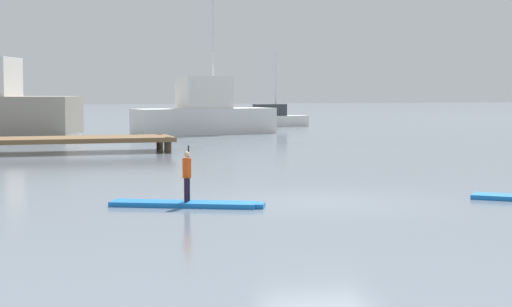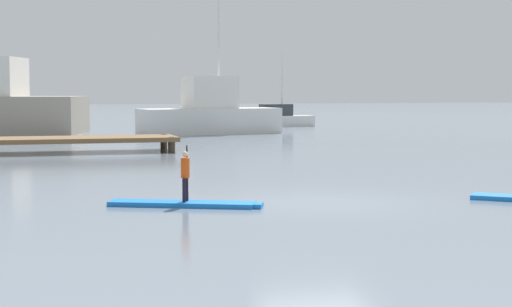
{
  "view_description": "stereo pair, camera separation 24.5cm",
  "coord_description": "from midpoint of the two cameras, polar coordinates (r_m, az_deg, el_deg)",
  "views": [
    {
      "loc": [
        -6.35,
        -16.84,
        2.48
      ],
      "look_at": [
        -0.64,
        2.75,
        0.88
      ],
      "focal_mm": 57.69,
      "sensor_mm": 36.0,
      "label": 1
    },
    {
      "loc": [
        -6.11,
        -16.91,
        2.48
      ],
      "look_at": [
        -0.64,
        2.75,
        0.88
      ],
      "focal_mm": 57.69,
      "sensor_mm": 36.0,
      "label": 2
    }
  ],
  "objects": [
    {
      "name": "ground_plane",
      "position": [
        18.16,
        3.99,
        -3.38
      ],
      "size": [
        240.0,
        240.0,
        0.0
      ],
      "primitive_type": "plane",
      "color": "slate"
    },
    {
      "name": "paddler_child_solo",
      "position": [
        17.45,
        -5.2,
        -1.39
      ],
      "size": [
        0.25,
        0.36,
        1.18
      ],
      "color": "black",
      "rests_on": "paddleboard_near"
    },
    {
      "name": "fishing_boat_green_midground",
      "position": [
        54.64,
        0.87,
        2.47
      ],
      "size": [
        5.28,
        1.87,
        4.88
      ],
      "color": "silver",
      "rests_on": "ground"
    },
    {
      "name": "floating_dock",
      "position": [
        32.9,
        -14.12,
        0.9
      ],
      "size": [
        9.3,
        2.5,
        0.61
      ],
      "color": "brown",
      "rests_on": "ground"
    },
    {
      "name": "motor_boat_small_navy",
      "position": [
        45.71,
        -3.74,
        2.79
      ],
      "size": [
        8.27,
        3.84,
        7.71
      ],
      "color": "silver",
      "rests_on": "ground"
    },
    {
      "name": "paddleboard_near",
      "position": [
        17.52,
        -5.21,
        -3.51
      ],
      "size": [
        3.22,
        1.81,
        0.1
      ],
      "color": "blue",
      "rests_on": "ground"
    }
  ]
}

